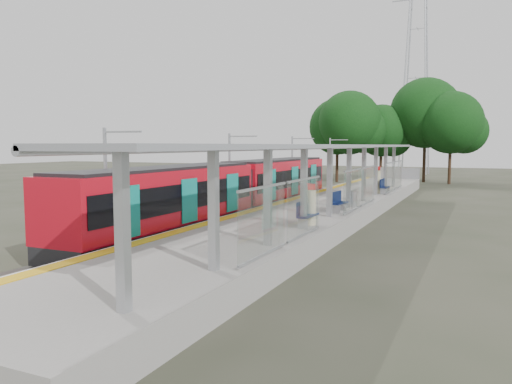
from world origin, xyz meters
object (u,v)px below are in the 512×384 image
info_pillar_near (311,207)px  litter_bin (353,199)px  bench_near (306,213)px  info_pillar_far (377,182)px  train (233,188)px  bench_mid (338,201)px  bench_far (384,186)px

info_pillar_near → litter_bin: bearing=86.4°
bench_near → info_pillar_far: size_ratio=0.84×
train → info_pillar_near: (6.50, -4.94, -0.24)m
train → litter_bin: bearing=20.3°
bench_mid → info_pillar_far: 11.44m
bench_far → bench_mid: bearing=-91.9°
train → info_pillar_far: 13.06m
bench_far → litter_bin: size_ratio=1.69×
info_pillar_far → bench_near: bearing=-75.3°
litter_bin → train: bearing=-159.7°
bench_near → litter_bin: size_ratio=1.77×
info_pillar_near → info_pillar_far: 16.33m
bench_near → bench_mid: 5.45m
train → bench_mid: 6.43m
litter_bin → bench_far: bearing=88.9°
bench_far → bench_near: bearing=-91.1°
bench_far → info_pillar_far: 0.56m
train → info_pillar_far: train is taller
bench_far → info_pillar_near: 16.38m
bench_near → info_pillar_near: size_ratio=0.90×
info_pillar_far → litter_bin: size_ratio=2.11×
bench_mid → litter_bin: 2.53m
bench_near → info_pillar_far: bearing=90.3°
train → bench_mid: size_ratio=16.58×
info_pillar_far → bench_mid: bearing=-75.3°
bench_near → info_pillar_near: (0.06, 0.55, 0.20)m
train → info_pillar_far: bearing=60.7°
bench_near → info_pillar_far: 16.89m
train → bench_near: (6.44, -5.49, -0.44)m
train → bench_mid: bearing=-0.3°
train → bench_mid: train is taller
bench_near → bench_mid: bearing=90.4°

